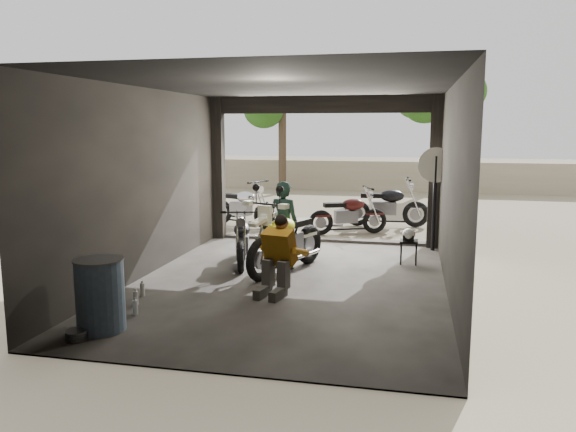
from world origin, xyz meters
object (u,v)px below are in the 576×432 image
at_px(outside_bike_b, 348,211).
at_px(helmet, 409,234).
at_px(main_bike, 286,235).
at_px(left_bike, 242,236).
at_px(outside_bike_a, 242,203).
at_px(mechanic, 276,258).
at_px(sign_post, 435,183).
at_px(rider, 284,225).
at_px(oil_drum, 100,296).
at_px(outside_bike_c, 387,202).
at_px(stool, 409,244).

bearing_deg(outside_bike_b, helmet, -175.37).
bearing_deg(outside_bike_b, main_bike, 147.39).
relative_size(left_bike, outside_bike_a, 0.89).
bearing_deg(mechanic, sign_post, 68.93).
relative_size(main_bike, outside_bike_b, 1.19).
relative_size(rider, helmet, 6.19).
xyz_separation_m(left_bike, oil_drum, (-0.70, -3.75, -0.08)).
xyz_separation_m(oil_drum, sign_post, (4.22, 5.67, 0.96)).
bearing_deg(outside_bike_b, mechanic, 151.69).
relative_size(left_bike, mechanic, 1.35).
xyz_separation_m(main_bike, helmet, (2.09, 1.02, -0.09)).
bearing_deg(oil_drum, outside_bike_a, 93.73).
height_order(outside_bike_c, oil_drum, outside_bike_c).
height_order(outside_bike_a, rider, rider).
bearing_deg(outside_bike_a, sign_post, -89.65).
xyz_separation_m(outside_bike_b, outside_bike_c, (0.85, 1.26, 0.07)).
height_order(main_bike, stool, main_bike).
relative_size(outside_bike_b, oil_drum, 1.81).
bearing_deg(main_bike, outside_bike_b, 101.82).
relative_size(outside_bike_b, mechanic, 1.42).
distance_m(helmet, oil_drum, 5.75).
height_order(left_bike, outside_bike_b, outside_bike_b).
xyz_separation_m(outside_bike_a, rider, (2.03, -4.08, 0.19)).
bearing_deg(left_bike, rider, -26.23).
bearing_deg(outside_bike_c, rider, 157.75).
relative_size(rider, sign_post, 0.75).
height_order(main_bike, helmet, main_bike).
relative_size(outside_bike_a, sign_post, 0.84).
bearing_deg(main_bike, outside_bike_c, 95.09).
xyz_separation_m(outside_bike_a, helmet, (4.22, -3.28, -0.03)).
distance_m(main_bike, left_bike, 1.02).
bearing_deg(oil_drum, outside_bike_b, 72.28).
relative_size(outside_bike_c, mechanic, 1.58).
bearing_deg(main_bike, oil_drum, -94.14).
distance_m(mechanic, helmet, 3.11).
bearing_deg(stool, main_bike, -153.60).
bearing_deg(left_bike, stool, -2.43).
height_order(outside_bike_c, mechanic, outside_bike_c).
distance_m(rider, helmet, 2.35).
height_order(stool, sign_post, sign_post).
distance_m(outside_bike_a, rider, 4.56).
xyz_separation_m(left_bike, rider, (0.83, -0.17, 0.26)).
relative_size(stool, helmet, 1.78).
height_order(outside_bike_b, outside_bike_c, outside_bike_c).
relative_size(rider, mechanic, 1.35).
distance_m(rider, mechanic, 1.66).
height_order(outside_bike_b, sign_post, sign_post).
height_order(left_bike, helmet, left_bike).
height_order(outside_bike_a, stool, outside_bike_a).
relative_size(main_bike, oil_drum, 2.15).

